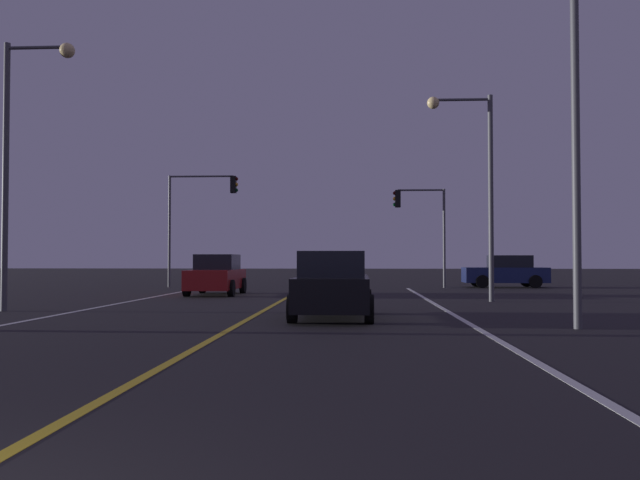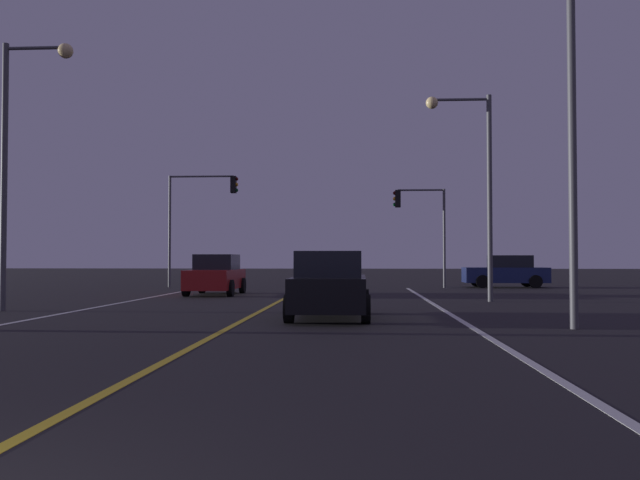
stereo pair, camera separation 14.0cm
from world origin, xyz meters
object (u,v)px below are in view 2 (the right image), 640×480
(car_oncoming, at_px, (216,275))
(street_lamp_right_near, at_px, (542,90))
(car_crossing_side, at_px, (506,272))
(car_lead_same_lane, at_px, (330,286))
(street_lamp_right_far, at_px, (474,168))
(traffic_light_near_left, at_px, (202,204))
(street_lamp_left_mid, at_px, (20,140))
(traffic_light_near_right, at_px, (419,215))

(car_oncoming, relative_size, street_lamp_right_near, 0.53)
(car_crossing_side, bearing_deg, car_lead_same_lane, 65.52)
(car_crossing_side, height_order, street_lamp_right_far, street_lamp_right_far)
(traffic_light_near_left, distance_m, street_lamp_left_mid, 16.20)
(car_crossing_side, height_order, street_lamp_right_near, street_lamp_right_near)
(car_lead_same_lane, bearing_deg, traffic_light_near_left, 23.13)
(car_lead_same_lane, xyz_separation_m, street_lamp_right_far, (4.81, 6.89, 3.91))
(car_lead_same_lane, distance_m, street_lamp_right_far, 9.27)
(car_crossing_side, bearing_deg, street_lamp_right_far, 72.58)
(street_lamp_right_far, bearing_deg, traffic_light_near_right, -85.25)
(car_oncoming, xyz_separation_m, car_lead_same_lane, (5.29, -10.77, 0.00))
(street_lamp_right_near, bearing_deg, street_lamp_left_mid, -16.15)
(street_lamp_right_near, bearing_deg, traffic_light_near_right, -87.59)
(traffic_light_near_right, height_order, street_lamp_right_near, street_lamp_right_near)
(traffic_light_near_left, relative_size, street_lamp_right_far, 0.81)
(street_lamp_right_far, bearing_deg, car_oncoming, -21.03)
(traffic_light_near_right, relative_size, street_lamp_right_far, 0.70)
(car_oncoming, bearing_deg, car_crossing_side, 119.92)
(traffic_light_near_left, bearing_deg, street_lamp_right_far, -41.54)
(traffic_light_near_right, distance_m, street_lamp_left_mid, 20.74)
(car_lead_same_lane, xyz_separation_m, street_lamp_left_mid, (-9.10, 1.81, 4.15))
(car_oncoming, height_order, car_crossing_side, same)
(car_crossing_side, height_order, traffic_light_near_right, traffic_light_near_right)
(car_lead_same_lane, distance_m, traffic_light_near_left, 19.84)
(car_crossing_side, relative_size, car_lead_same_lane, 1.00)
(street_lamp_right_near, relative_size, street_lamp_right_far, 1.11)
(car_lead_same_lane, relative_size, traffic_light_near_left, 0.72)
(traffic_light_near_right, xyz_separation_m, street_lamp_left_mid, (-12.99, -16.13, 1.14))
(traffic_light_near_right, xyz_separation_m, street_lamp_right_near, (0.85, -20.14, 1.36))
(traffic_light_near_right, distance_m, street_lamp_right_near, 20.20)
(car_oncoming, relative_size, street_lamp_right_far, 0.59)
(car_oncoming, xyz_separation_m, street_lamp_right_near, (10.03, -12.97, 4.37))
(car_oncoming, bearing_deg, street_lamp_left_mid, -23.05)
(car_oncoming, relative_size, street_lamp_left_mid, 0.55)
(car_lead_same_lane, bearing_deg, street_lamp_left_mid, 78.75)
(traffic_light_near_left, xyz_separation_m, street_lamp_left_mid, (-1.44, -16.13, 0.54))
(car_crossing_side, xyz_separation_m, car_lead_same_lane, (-8.52, -18.72, 0.00))
(car_oncoming, relative_size, car_lead_same_lane, 1.00)
(street_lamp_right_far, bearing_deg, car_lead_same_lane, 55.06)
(traffic_light_near_left, relative_size, street_lamp_right_near, 0.73)
(car_oncoming, xyz_separation_m, car_crossing_side, (13.81, 7.95, 0.00))
(traffic_light_near_right, height_order, street_lamp_left_mid, street_lamp_left_mid)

